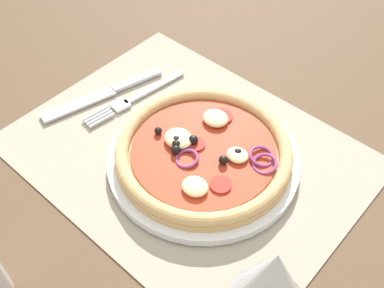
{
  "coord_description": "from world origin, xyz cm",
  "views": [
    {
      "loc": [
        -28.58,
        31.0,
        48.91
      ],
      "look_at": [
        -0.87,
        0.0,
        2.59
      ],
      "focal_mm": 43.8,
      "sensor_mm": 36.0,
      "label": 1
    }
  ],
  "objects_px": {
    "plate": "(204,159)",
    "fork": "(131,100)",
    "pizza": "(205,150)",
    "wine_glass": "(271,281)",
    "knife": "(103,94)"
  },
  "relations": [
    {
      "from": "pizza",
      "to": "fork",
      "type": "distance_m",
      "value": 0.16
    },
    {
      "from": "plate",
      "to": "fork",
      "type": "relative_size",
      "value": 1.42
    },
    {
      "from": "pizza",
      "to": "wine_glass",
      "type": "distance_m",
      "value": 0.24
    },
    {
      "from": "plate",
      "to": "knife",
      "type": "height_order",
      "value": "plate"
    },
    {
      "from": "pizza",
      "to": "knife",
      "type": "bearing_deg",
      "value": 1.26
    },
    {
      "from": "plate",
      "to": "pizza",
      "type": "bearing_deg",
      "value": -141.3
    },
    {
      "from": "plate",
      "to": "wine_glass",
      "type": "relative_size",
      "value": 1.72
    },
    {
      "from": "plate",
      "to": "pizza",
      "type": "height_order",
      "value": "pizza"
    },
    {
      "from": "knife",
      "to": "fork",
      "type": "bearing_deg",
      "value": 131.92
    },
    {
      "from": "knife",
      "to": "wine_glass",
      "type": "xyz_separation_m",
      "value": [
        -0.39,
        0.12,
        0.1
      ]
    },
    {
      "from": "plate",
      "to": "wine_glass",
      "type": "height_order",
      "value": "wine_glass"
    },
    {
      "from": "fork",
      "to": "plate",
      "type": "bearing_deg",
      "value": 92.2
    },
    {
      "from": "knife",
      "to": "wine_glass",
      "type": "distance_m",
      "value": 0.42
    },
    {
      "from": "pizza",
      "to": "plate",
      "type": "bearing_deg",
      "value": 38.7
    },
    {
      "from": "pizza",
      "to": "fork",
      "type": "bearing_deg",
      "value": -5.89
    }
  ]
}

